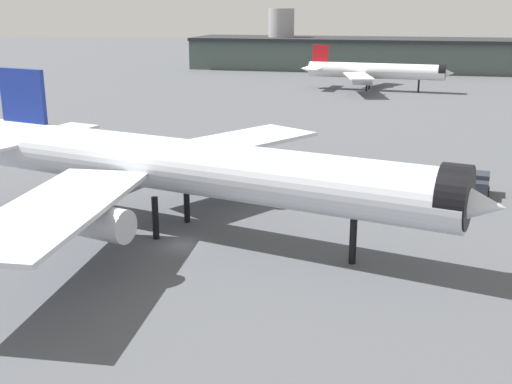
% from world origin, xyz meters
% --- Properties ---
extents(ground, '(900.00, 900.00, 0.00)m').
position_xyz_m(ground, '(0.00, 0.00, 0.00)').
color(ground, '#4C4F54').
extents(airliner_near_gate, '(66.30, 59.22, 17.91)m').
position_xyz_m(airliner_near_gate, '(-0.17, 3.88, 7.89)').
color(airliner_near_gate, silver).
rests_on(airliner_near_gate, ground).
extents(airliner_far_taxiway, '(47.66, 43.06, 13.63)m').
position_xyz_m(airliner_far_taxiway, '(20.91, 139.29, 6.01)').
color(airliner_far_taxiway, white).
rests_on(airliner_far_taxiway, ground).
extents(terminal_building, '(175.36, 41.94, 24.50)m').
position_xyz_m(terminal_building, '(30.70, 206.10, 6.73)').
color(terminal_building, '#475651').
rests_on(terminal_building, ground).
extents(service_truck_front, '(3.43, 5.84, 3.00)m').
position_xyz_m(service_truck_front, '(35.47, 25.85, 1.59)').
color(service_truck_front, black).
rests_on(service_truck_front, ground).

